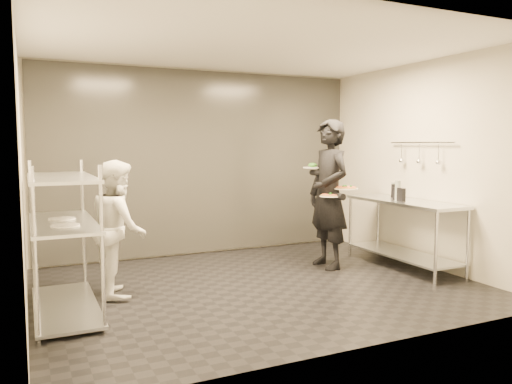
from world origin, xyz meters
name	(u,v)px	position (x,y,z in m)	size (l,w,h in m)	color
room_shell	(222,164)	(0.00, 1.18, 1.40)	(5.00, 4.00, 2.80)	black
pass_rack	(63,236)	(-2.15, 0.00, 0.77)	(0.60, 1.60, 1.50)	silver
prep_counter	(404,222)	(2.18, 0.00, 0.63)	(0.60, 1.80, 0.92)	silver
utensil_rail	(420,154)	(2.43, 0.00, 1.55)	(0.07, 1.20, 0.31)	silver
waiter	(329,194)	(1.25, 0.43, 1.00)	(0.73, 0.48, 2.01)	black
chef	(119,228)	(-1.55, 0.37, 0.75)	(0.73, 0.57, 1.51)	white
pizza_plate_near	(331,195)	(1.16, 0.25, 1.01)	(0.29, 0.29, 0.05)	white
pizza_plate_far	(346,188)	(1.39, 0.24, 1.10)	(0.32, 0.32, 0.05)	white
salad_plate	(313,166)	(1.19, 0.75, 1.37)	(0.27, 0.27, 0.07)	white
pos_monitor	(399,194)	(2.06, -0.03, 1.01)	(0.05, 0.25, 0.18)	black
bottle_green	(398,191)	(2.07, 0.01, 1.06)	(0.08, 0.08, 0.27)	gray
bottle_clear	(393,190)	(2.33, 0.40, 1.03)	(0.06, 0.06, 0.21)	gray
bottle_dark	(393,191)	(2.27, 0.34, 1.01)	(0.05, 0.05, 0.19)	black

